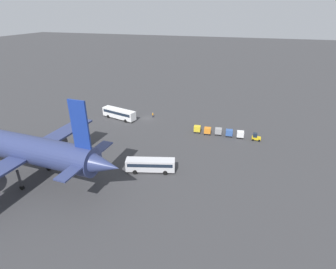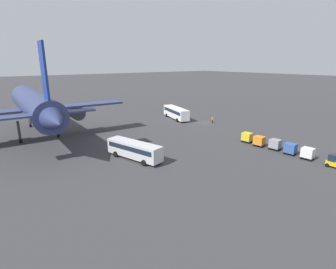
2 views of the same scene
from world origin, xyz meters
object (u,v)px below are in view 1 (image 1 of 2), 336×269
cargo_cart_orange (207,130)px  cargo_cart_yellow (197,129)px  shuttle_bus_far (150,164)px  worker_person (153,115)px  cargo_cart_white (240,134)px  cargo_cart_grey (218,131)px  airplane (24,149)px  shuttle_bus_near (119,113)px  cargo_cart_blue (229,133)px  baggage_tug (256,137)px

cargo_cart_orange → cargo_cart_yellow: size_ratio=1.00×
shuttle_bus_far → worker_person: shuttle_bus_far is taller
cargo_cart_white → worker_person: bearing=-14.3°
shuttle_bus_far → cargo_cart_white: (-18.36, -23.58, -0.64)m
worker_person → cargo_cart_grey: bearing=162.6°
airplane → shuttle_bus_near: bearing=-91.0°
airplane → shuttle_bus_far: (-23.76, -10.24, -5.51)m
worker_person → cargo_cart_orange: cargo_cart_orange is taller
cargo_cart_white → cargo_cart_blue: same height
shuttle_bus_far → cargo_cart_grey: shuttle_bus_far is taller
cargo_cart_white → cargo_cart_orange: same height
shuttle_bus_far → worker_person: 32.90m
baggage_tug → cargo_cart_orange: (13.60, 0.13, 0.25)m
shuttle_bus_near → cargo_cart_blue: 36.62m
cargo_cart_yellow → cargo_cart_orange: bearing=173.7°
cargo_cart_blue → cargo_cart_grey: 3.12m
baggage_tug → cargo_cart_grey: (10.49, -0.40, 0.25)m
cargo_cart_white → airplane: bearing=38.8°
cargo_cart_blue → cargo_cart_grey: (3.11, -0.18, 0.00)m
baggage_tug → cargo_cart_yellow: baggage_tug is taller
cargo_cart_white → cargo_cart_grey: size_ratio=1.00×
shuttle_bus_near → shuttle_bus_far: shuttle_bus_near is taller
airplane → baggage_tug: bearing=-141.2°
cargo_cart_grey → airplane: bearing=43.5°
shuttle_bus_near → cargo_cart_white: 39.72m
airplane → shuttle_bus_near: airplane is taller
shuttle_bus_near → cargo_cart_yellow: (-27.14, 3.01, -0.79)m
airplane → cargo_cart_white: size_ratio=20.91×
shuttle_bus_far → baggage_tug: bearing=-149.0°
shuttle_bus_near → cargo_cart_grey: size_ratio=5.86×
shuttle_bus_near → cargo_cart_orange: bearing=-171.9°
shuttle_bus_near → shuttle_bus_far: size_ratio=1.12×
shuttle_bus_far → baggage_tug: size_ratio=4.61×
shuttle_bus_near → cargo_cart_yellow: size_ratio=5.86×
baggage_tug → cargo_cart_white: size_ratio=1.14×
baggage_tug → cargo_cart_grey: bearing=-3.6°
cargo_cart_yellow → airplane: bearing=48.8°
airplane → baggage_tug: (-46.38, -33.65, -6.40)m
shuttle_bus_far → cargo_cart_blue: size_ratio=5.24×
baggage_tug → cargo_cart_orange: size_ratio=1.14×
airplane → cargo_cart_orange: (-32.78, -33.52, -6.15)m
shuttle_bus_near → cargo_cart_blue: size_ratio=5.86×
shuttle_bus_far → cargo_cart_yellow: bearing=-119.0°
cargo_cart_blue → cargo_cart_orange: bearing=3.3°
cargo_cart_blue → cargo_cart_orange: size_ratio=1.00×
cargo_cart_orange → cargo_cart_yellow: bearing=-6.3°
cargo_cart_white → cargo_cart_yellow: (12.46, -0.04, 0.00)m
airplane → shuttle_bus_far: airplane is taller
shuttle_bus_far → cargo_cart_white: bearing=-142.9°
cargo_cart_grey → cargo_cart_white: bearing=177.9°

